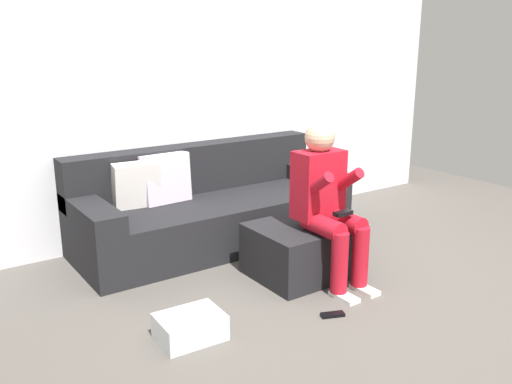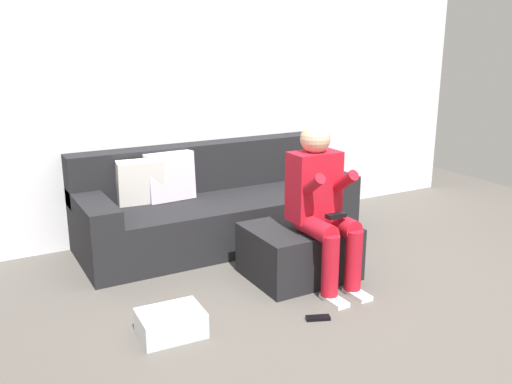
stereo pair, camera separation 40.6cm
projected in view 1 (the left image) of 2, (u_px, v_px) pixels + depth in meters
name	position (u px, v px, depth m)	size (l,w,h in m)	color
ground_plane	(373.00, 310.00, 3.64)	(7.28, 7.28, 0.00)	#544F49
wall_back	(207.00, 95.00, 5.02)	(5.60, 0.10, 2.46)	silver
couch_sectional	(209.00, 208.00, 4.78)	(2.37, 0.90, 0.83)	black
ottoman	(303.00, 249.00, 4.15)	(0.76, 0.61, 0.39)	black
person_seated	(327.00, 198.00, 3.93)	(0.36, 0.63, 1.16)	red
storage_bin	(190.00, 327.00, 3.27)	(0.38, 0.28, 0.16)	silver
remote_near_ottoman	(333.00, 315.00, 3.55)	(0.15, 0.06, 0.02)	black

